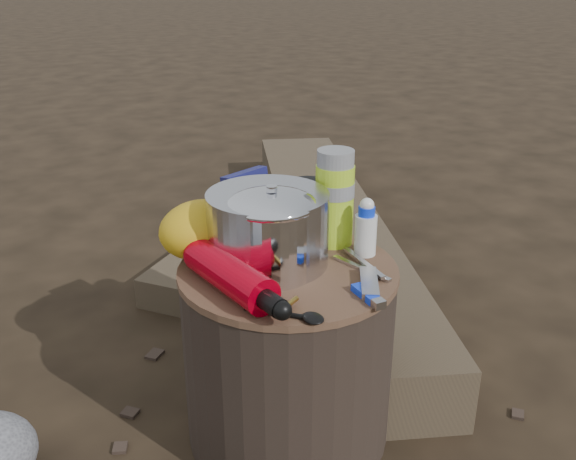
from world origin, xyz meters
TOP-DOWN VIEW (x-y plane):
  - ground at (0.00, 0.00)m, footprint 60.00×60.00m
  - stump at (0.00, 0.00)m, footprint 0.43×0.43m
  - log_main at (0.63, 0.69)m, footprint 1.19×1.86m
  - log_small at (0.45, 0.92)m, footprint 1.05×0.80m
  - foil_windscreen at (-0.02, 0.04)m, footprint 0.24×0.24m
  - camping_pot at (-0.03, 0.00)m, footprint 0.17×0.17m
  - fuel_bottle at (-0.14, -0.02)m, footprint 0.08×0.29m
  - thermos at (0.15, 0.05)m, footprint 0.08×0.08m
  - travel_mug at (0.14, 0.12)m, footprint 0.08×0.08m
  - stuff_sack at (-0.12, 0.14)m, footprint 0.17×0.14m
  - food_pouch at (0.02, 0.18)m, footprint 0.12×0.05m
  - lighter at (0.05, -0.18)m, footprint 0.03×0.09m
  - multitool at (0.08, -0.15)m, footprint 0.09×0.11m
  - pot_grabber at (0.11, -0.09)m, footprint 0.04×0.15m
  - spork at (-0.12, -0.14)m, footprint 0.11×0.12m
  - squeeze_bottle at (0.17, -0.03)m, footprint 0.05×0.05m

SIDE VIEW (x-z plane):
  - ground at x=0.00m, z-range 0.00..0.00m
  - log_small at x=0.45m, z-range 0.00..0.09m
  - log_main at x=0.63m, z-range 0.00..0.16m
  - stump at x=0.00m, z-range 0.00..0.40m
  - spork at x=-0.12m, z-range 0.40..0.41m
  - pot_grabber at x=0.11m, z-range 0.40..0.41m
  - lighter at x=0.05m, z-range 0.40..0.41m
  - multitool at x=0.08m, z-range 0.40..0.41m
  - fuel_bottle at x=-0.14m, z-range 0.40..0.47m
  - squeeze_bottle at x=0.17m, z-range 0.40..0.51m
  - travel_mug at x=0.14m, z-range 0.40..0.52m
  - stuff_sack at x=-0.12m, z-range 0.40..0.52m
  - food_pouch at x=0.02m, z-range 0.40..0.54m
  - foil_windscreen at x=-0.02m, z-range 0.40..0.55m
  - camping_pot at x=-0.03m, z-range 0.40..0.57m
  - thermos at x=0.15m, z-range 0.40..0.60m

